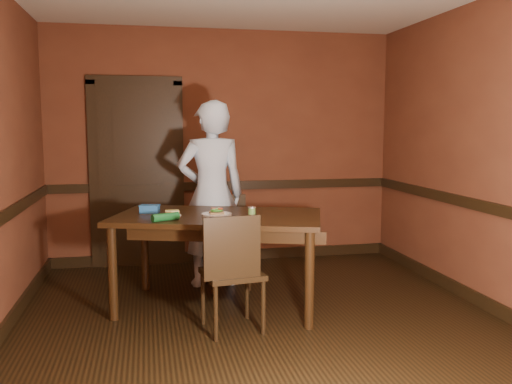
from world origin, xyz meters
name	(u,v)px	position (x,y,z in m)	size (l,w,h in m)	color
floor	(265,328)	(0.00, 0.00, 0.00)	(4.00, 4.50, 0.01)	black
wall_back	(224,147)	(0.00, 2.25, 1.35)	(4.00, 0.02, 2.70)	brown
wall_front	(399,196)	(0.00, -2.25, 1.35)	(4.00, 0.02, 2.70)	brown
wall_right	(498,156)	(2.00, 0.00, 1.35)	(0.02, 4.50, 2.70)	brown
dado_back	(224,186)	(0.00, 2.23, 0.90)	(4.00, 0.03, 0.10)	black
dado_right	(494,209)	(1.99, 0.00, 0.90)	(0.03, 4.50, 0.10)	black
baseboard_back	(225,255)	(0.00, 2.23, 0.06)	(4.00, 0.03, 0.12)	black
baseboard_right	(488,305)	(1.99, 0.00, 0.06)	(0.03, 4.50, 0.12)	black
door	(137,171)	(-1.00, 2.22, 1.09)	(1.05, 0.07, 2.20)	black
dining_table	(218,261)	(-0.29, 0.58, 0.42)	(1.77, 1.00, 0.83)	black
chair_far	(227,242)	(-0.12, 1.18, 0.45)	(0.42, 0.42, 0.90)	black
chair_near	(232,271)	(-0.25, 0.03, 0.47)	(0.44, 0.44, 0.94)	black
person	(211,194)	(-0.26, 1.28, 0.92)	(0.67, 0.44, 1.85)	silver
sandwich_plate	(217,213)	(-0.31, 0.54, 0.85)	(0.26, 0.26, 0.07)	white
sauce_jar	(252,211)	(-0.01, 0.46, 0.87)	(0.07, 0.07, 0.08)	#58823D
cheese_saucer	(172,214)	(-0.68, 0.60, 0.85)	(0.16, 0.16, 0.05)	white
food_tub	(150,209)	(-0.87, 0.80, 0.87)	(0.19, 0.15, 0.07)	blue
wrapped_veg	(165,217)	(-0.75, 0.35, 0.86)	(0.07, 0.07, 0.23)	#145423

